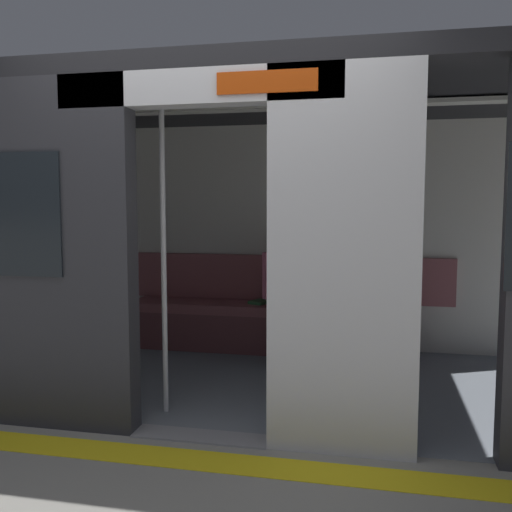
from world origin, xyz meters
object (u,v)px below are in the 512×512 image
at_px(book, 261,302).
at_px(bench_seat, 265,316).
at_px(train_car, 236,194).
at_px(grab_pole_far, 271,256).
at_px(person_seated, 291,283).
at_px(handbag, 342,298).
at_px(grab_pole_door, 164,255).

bearing_deg(book, bench_seat, 151.01).
distance_m(train_car, grab_pole_far, 0.91).
bearing_deg(person_seated, grab_pole_far, 93.91).
relative_size(train_car, bench_seat, 2.41).
bearing_deg(grab_pole_far, train_car, -59.48).
relative_size(handbag, grab_pole_door, 0.12).
bearing_deg(handbag, grab_pole_far, 77.54).
bearing_deg(bench_seat, train_car, 86.97).
relative_size(train_car, grab_pole_far, 2.96).
bearing_deg(train_car, grab_pole_far, 120.52).
bearing_deg(bench_seat, grab_pole_door, 77.70).
xyz_separation_m(train_car, book, (0.01, -1.00, -1.02)).
distance_m(handbag, grab_pole_far, 1.78).
distance_m(person_seated, handbag, 0.50).
xyz_separation_m(train_car, grab_pole_door, (0.31, 0.73, -0.41)).
relative_size(bench_seat, grab_pole_far, 1.23).
bearing_deg(train_car, bench_seat, -93.03).
bearing_deg(book, train_car, 113.16).
relative_size(bench_seat, book, 12.05).
distance_m(train_car, bench_seat, 1.47).
bearing_deg(grab_pole_door, train_car, -113.14).
distance_m(train_car, person_seated, 1.23).
height_order(train_car, bench_seat, train_car).
bearing_deg(grab_pole_door, person_seated, -110.97).
height_order(book, grab_pole_far, grab_pole_far).
xyz_separation_m(bench_seat, grab_pole_door, (0.36, 1.66, 0.73)).
height_order(bench_seat, book, book).
bearing_deg(grab_pole_far, person_seated, -86.09).
bearing_deg(train_car, grab_pole_door, 66.86).
relative_size(train_car, book, 29.09).
bearing_deg(bench_seat, handbag, -177.01).
xyz_separation_m(grab_pole_door, grab_pole_far, (-0.72, -0.03, 0.00)).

